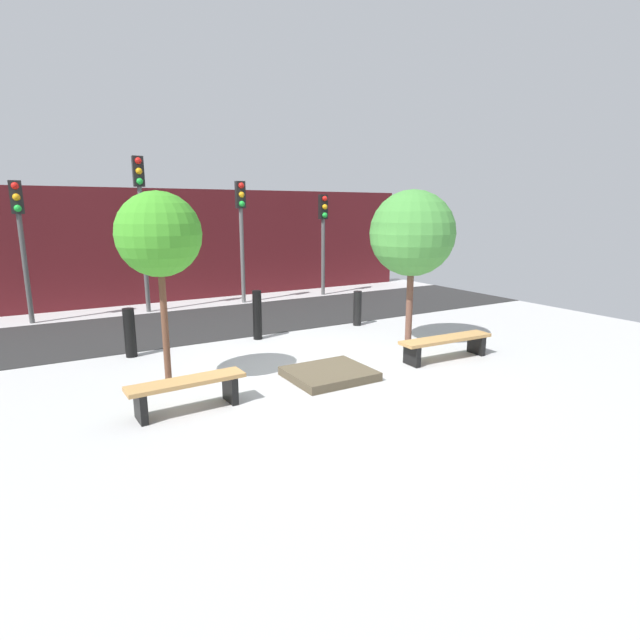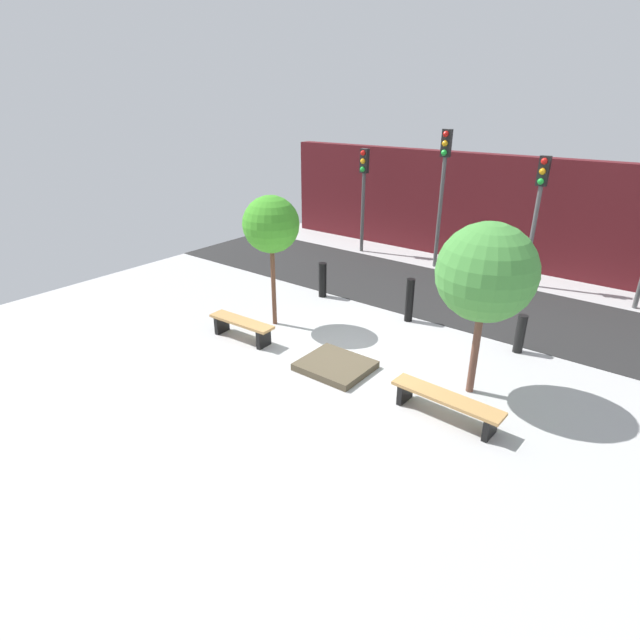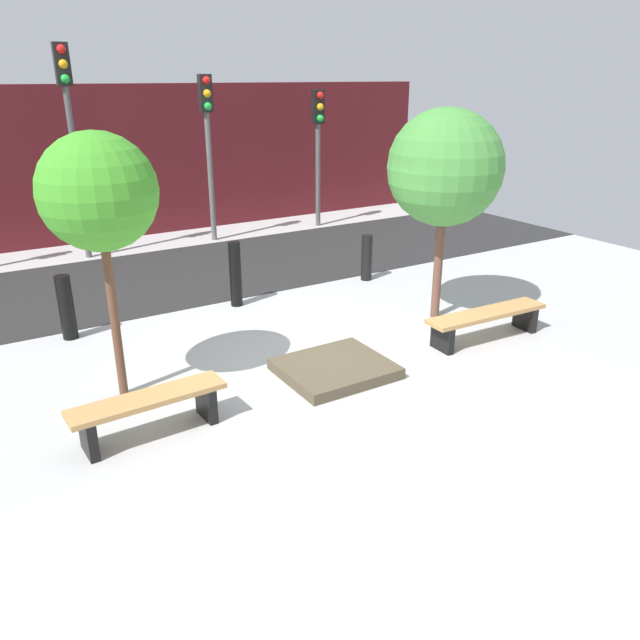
# 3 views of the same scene
# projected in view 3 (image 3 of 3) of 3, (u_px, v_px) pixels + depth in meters

# --- Properties ---
(ground_plane) EXTENTS (18.00, 18.00, 0.00)m
(ground_plane) POSITION_uv_depth(u_px,v_px,m) (322.00, 365.00, 8.29)
(ground_plane) COLOR #B0B0B0
(road_strip) EXTENTS (18.00, 3.80, 0.01)m
(road_strip) POSITION_uv_depth(u_px,v_px,m) (191.00, 273.00, 12.14)
(road_strip) COLOR #262626
(road_strip) RESTS_ON ground
(building_facade) EXTENTS (16.20, 0.50, 3.41)m
(building_facade) POSITION_uv_depth(u_px,v_px,m) (127.00, 162.00, 14.47)
(building_facade) COLOR #511419
(building_facade) RESTS_ON ground
(bench_left) EXTENTS (1.66, 0.46, 0.47)m
(bench_left) POSITION_uv_depth(u_px,v_px,m) (149.00, 408.00, 6.56)
(bench_left) COLOR black
(bench_left) RESTS_ON ground
(bench_right) EXTENTS (1.97, 0.49, 0.43)m
(bench_right) POSITION_uv_depth(u_px,v_px,m) (486.00, 319.00, 8.98)
(bench_right) COLOR black
(bench_right) RESTS_ON ground
(planter_bed) EXTENTS (1.35, 1.19, 0.14)m
(planter_bed) POSITION_uv_depth(u_px,v_px,m) (335.00, 369.00, 8.03)
(planter_bed) COLOR brown
(planter_bed) RESTS_ON ground
(tree_behind_left_bench) EXTENTS (1.28, 1.28, 3.07)m
(tree_behind_left_bench) POSITION_uv_depth(u_px,v_px,m) (98.00, 193.00, 6.66)
(tree_behind_left_bench) COLOR brown
(tree_behind_left_bench) RESTS_ON ground
(tree_behind_right_bench) EXTENTS (1.71, 1.71, 3.19)m
(tree_behind_right_bench) POSITION_uv_depth(u_px,v_px,m) (445.00, 168.00, 9.11)
(tree_behind_right_bench) COLOR brown
(tree_behind_right_bench) RESTS_ON ground
(bollard_far_left) EXTENTS (0.22, 0.22, 0.95)m
(bollard_far_left) POSITION_uv_depth(u_px,v_px,m) (66.00, 307.00, 8.97)
(bollard_far_left) COLOR black
(bollard_far_left) RESTS_ON ground
(bollard_left) EXTENTS (0.20, 0.20, 1.08)m
(bollard_left) POSITION_uv_depth(u_px,v_px,m) (235.00, 274.00, 10.24)
(bollard_left) COLOR black
(bollard_left) RESTS_ON ground
(bollard_center) EXTENTS (0.20, 0.20, 0.85)m
(bollard_center) POSITION_uv_depth(u_px,v_px,m) (367.00, 258.00, 11.59)
(bollard_center) COLOR black
(bollard_center) RESTS_ON ground
(traffic_light_mid_west) EXTENTS (0.28, 0.27, 4.17)m
(traffic_light_mid_west) POSITION_uv_depth(u_px,v_px,m) (70.00, 116.00, 12.13)
(traffic_light_mid_west) COLOR #515151
(traffic_light_mid_west) RESTS_ON ground
(traffic_light_mid_east) EXTENTS (0.28, 0.27, 3.61)m
(traffic_light_mid_east) POSITION_uv_depth(u_px,v_px,m) (208.00, 128.00, 13.65)
(traffic_light_mid_east) COLOR #5F5F5F
(traffic_light_mid_east) RESTS_ON ground
(traffic_light_east) EXTENTS (0.28, 0.27, 3.27)m
(traffic_light_east) POSITION_uv_depth(u_px,v_px,m) (318.00, 133.00, 15.13)
(traffic_light_east) COLOR #545454
(traffic_light_east) RESTS_ON ground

